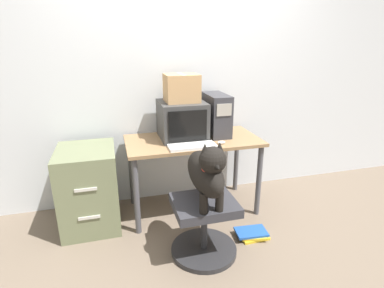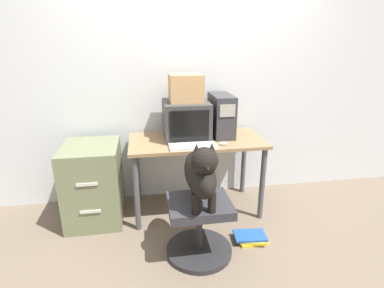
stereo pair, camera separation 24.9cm
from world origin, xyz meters
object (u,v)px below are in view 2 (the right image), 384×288
object	(u,v)px
pc_tower	(221,115)
office_chair	(199,226)
book_stack_floor	(251,237)
filing_cabinet	(94,183)
keyboard	(193,146)
dog	(201,172)
crt_monitor	(186,120)
cardboard_box	(186,88)

from	to	relation	value
pc_tower	office_chair	world-z (taller)	pc_tower
book_stack_floor	filing_cabinet	bearing A→B (deg)	156.39
keyboard	dog	bearing A→B (deg)	-93.03
crt_monitor	cardboard_box	distance (m)	0.30
crt_monitor	pc_tower	distance (m)	0.35
office_chair	filing_cabinet	bearing A→B (deg)	143.03
pc_tower	office_chair	size ratio (longest dim) A/B	0.79
filing_cabinet	cardboard_box	xyz separation A→B (m)	(0.88, 0.09, 0.84)
crt_monitor	dog	xyz separation A→B (m)	(-0.01, -0.78, -0.19)
dog	office_chair	bearing A→B (deg)	90.00
filing_cabinet	book_stack_floor	world-z (taller)	filing_cabinet
pc_tower	dog	size ratio (longest dim) A/B	0.72
crt_monitor	office_chair	bearing A→B (deg)	-90.73
office_chair	book_stack_floor	distance (m)	0.51
dog	cardboard_box	distance (m)	0.92
pc_tower	dog	bearing A→B (deg)	-113.99
pc_tower	office_chair	bearing A→B (deg)	-114.90
keyboard	book_stack_floor	size ratio (longest dim) A/B	1.46
office_chair	cardboard_box	size ratio (longest dim) A/B	1.75
pc_tower	dog	world-z (taller)	pc_tower
dog	book_stack_floor	world-z (taller)	dog
cardboard_box	filing_cabinet	bearing A→B (deg)	-174.09
pc_tower	dog	xyz separation A→B (m)	(-0.35, -0.80, -0.22)
pc_tower	book_stack_floor	world-z (taller)	pc_tower
office_chair	cardboard_box	bearing A→B (deg)	89.27
crt_monitor	cardboard_box	bearing A→B (deg)	90.00
dog	pc_tower	bearing A→B (deg)	66.01
pc_tower	filing_cabinet	world-z (taller)	pc_tower
crt_monitor	dog	size ratio (longest dim) A/B	0.76
filing_cabinet	cardboard_box	world-z (taller)	cardboard_box
crt_monitor	cardboard_box	xyz separation A→B (m)	(-0.00, 0.00, 0.30)
pc_tower	filing_cabinet	bearing A→B (deg)	-174.99
filing_cabinet	book_stack_floor	distance (m)	1.49
pc_tower	filing_cabinet	distance (m)	1.35
keyboard	dog	world-z (taller)	dog
dog	cardboard_box	xyz separation A→B (m)	(0.01, 0.78, 0.49)
crt_monitor	pc_tower	xyz separation A→B (m)	(0.34, 0.02, 0.03)
office_chair	book_stack_floor	xyz separation A→B (m)	(0.46, 0.07, -0.21)
pc_tower	keyboard	size ratio (longest dim) A/B	1.01
crt_monitor	keyboard	distance (m)	0.34
office_chair	dog	size ratio (longest dim) A/B	0.90
pc_tower	cardboard_box	distance (m)	0.44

